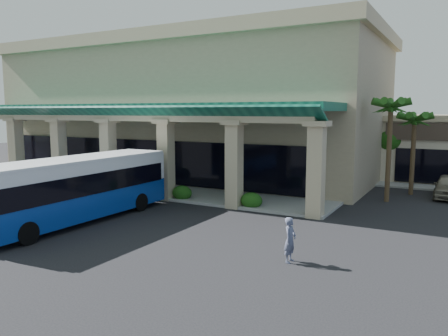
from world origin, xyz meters
The scene contains 8 objects.
ground centered at (0.00, 0.00, 0.00)m, with size 110.00×110.00×0.00m, color black.
main_building centered at (-8.00, 16.00, 5.67)m, with size 30.80×14.80×11.35m, color tan, non-canonical shape.
arcade centered at (-8.00, 6.80, 2.85)m, with size 30.00×6.20×5.70m, color #0C4838, non-canonical shape.
palm_0 centered at (8.50, 11.00, 3.30)m, with size 2.40×2.40×6.60m, color #1D4B14, non-canonical shape.
palm_1 centered at (9.50, 14.00, 2.90)m, with size 2.40×2.40×5.80m, color #1D4B14, non-canonical shape.
broadleaf_tree centered at (7.50, 19.00, 2.41)m, with size 2.60×2.60×4.81m, color #18440F, non-canonical shape.
transit_bus centered at (-3.66, -1.00, 1.52)m, with size 2.54×10.90×3.04m, color #0D3796, non-canonical shape.
pedestrian centered at (7.16, -1.47, 0.79)m, with size 0.58×0.38×1.59m, color #4D536D.
Camera 1 is at (12.20, -15.42, 5.22)m, focal length 35.00 mm.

